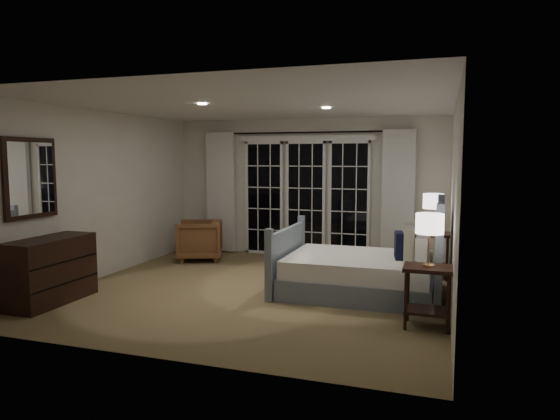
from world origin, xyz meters
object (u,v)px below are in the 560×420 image
(bed, at_px, (364,271))
(armchair, at_px, (199,240))
(dresser, at_px, (50,270))
(nightstand_left, at_px, (428,287))
(lamp_right, at_px, (433,202))
(nightstand_right, at_px, (432,248))
(lamp_left, at_px, (430,224))

(bed, distance_m, armchair, 3.39)
(bed, height_order, dresser, bed)
(nightstand_left, xyz_separation_m, lamp_right, (-0.01, 2.34, 0.72))
(nightstand_left, distance_m, dresser, 4.51)
(lamp_right, bearing_deg, dresser, -147.49)
(nightstand_right, xyz_separation_m, lamp_left, (0.01, -2.34, 0.66))
(nightstand_right, bearing_deg, lamp_right, 0.00)
(nightstand_right, height_order, lamp_left, lamp_left)
(bed, height_order, lamp_right, lamp_right)
(nightstand_right, relative_size, armchair, 0.88)
(nightstand_right, distance_m, lamp_left, 2.43)
(bed, xyz_separation_m, lamp_right, (0.82, 1.23, 0.84))
(bed, height_order, lamp_left, lamp_left)
(lamp_right, relative_size, armchair, 0.76)
(dresser, bearing_deg, lamp_right, 32.51)
(nightstand_right, bearing_deg, lamp_left, -89.73)
(nightstand_left, distance_m, lamp_left, 0.67)
(nightstand_left, bearing_deg, lamp_right, 90.27)
(bed, bearing_deg, nightstand_left, -52.87)
(nightstand_right, relative_size, dresser, 0.59)
(lamp_left, bearing_deg, bed, 127.13)
(armchair, bearing_deg, nightstand_right, 66.64)
(lamp_right, distance_m, armchair, 4.02)
(lamp_right, distance_m, dresser, 5.36)
(nightstand_right, distance_m, dresser, 5.31)
(bed, bearing_deg, armchair, 156.85)
(lamp_right, bearing_deg, bed, -123.71)
(lamp_left, distance_m, armchair, 4.71)
(nightstand_left, relative_size, dresser, 0.57)
(bed, relative_size, lamp_right, 3.53)
(bed, bearing_deg, dresser, -156.11)
(lamp_right, bearing_deg, lamp_left, -89.73)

